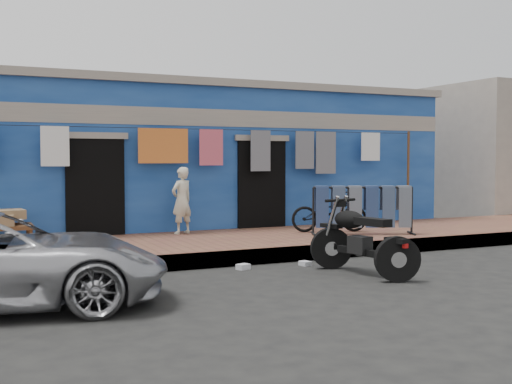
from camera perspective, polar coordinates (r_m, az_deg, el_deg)
name	(u,v)px	position (r m, az deg, el deg)	size (l,w,h in m)	color
ground	(316,280)	(9.21, 5.37, -7.76)	(80.00, 80.00, 0.00)	black
sidewalk	(233,245)	(11.84, -2.07, -4.73)	(28.00, 3.00, 0.25)	brown
curb	(268,256)	(10.53, 1.05, -5.69)	(28.00, 0.10, 0.25)	gray
building	(167,160)	(15.47, -7.92, 2.85)	(12.20, 5.20, 3.36)	navy
neighbor_right	(506,153)	(21.50, 21.34, 3.28)	(6.00, 5.00, 3.80)	#9E9384
clothesline	(209,154)	(12.90, -4.17, 3.42)	(10.06, 0.06, 2.10)	brown
seated_person	(182,200)	(12.56, -6.62, -0.74)	(0.47, 0.31, 1.30)	beige
bicycle	(329,207)	(12.87, 6.53, -1.38)	(0.53, 1.51, 0.98)	black
motorcycle	(362,238)	(9.58, 9.44, -4.04)	(0.90, 1.78, 1.10)	black
jeans_rack	(363,209)	(12.54, 9.46, -1.53)	(2.02, 1.16, 0.97)	black
litter_a	(243,267)	(9.98, -1.15, -6.66)	(0.19, 0.15, 0.08)	silver
litter_b	(324,260)	(10.65, 6.08, -6.04)	(0.18, 0.14, 0.09)	silver
litter_c	(305,263)	(10.37, 4.39, -6.34)	(0.18, 0.14, 0.07)	silver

